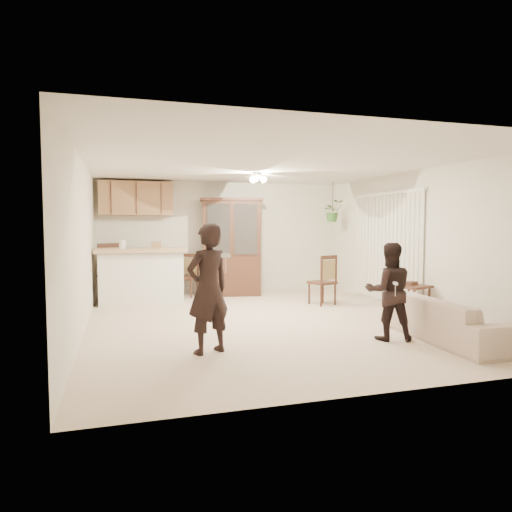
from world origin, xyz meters
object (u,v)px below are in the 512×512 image
object	(u,v)px
sofa	(450,314)
chair_bar	(115,285)
china_hutch	(231,248)
child	(389,290)
chair_hutch_right	(322,291)
adult	(208,279)
side_table	(411,301)
chair_hutch_left	(187,285)

from	to	relation	value
sofa	chair_bar	xyz separation A→B (m)	(-4.34, 4.55, -0.04)
china_hutch	chair_bar	world-z (taller)	china_hutch
child	chair_hutch_right	bearing A→B (deg)	-77.40
child	adult	bearing A→B (deg)	17.20
china_hutch	chair_hutch_right	distance (m)	2.30
sofa	side_table	size ratio (longest dim) A/B	2.95
chair_hutch_left	side_table	bearing A→B (deg)	-12.83
side_table	chair_hutch_right	bearing A→B (deg)	119.23
chair_hutch_right	chair_bar	bearing A→B (deg)	-37.81
china_hutch	chair_bar	size ratio (longest dim) A/B	1.81
adult	child	xyz separation A→B (m)	(2.45, -0.06, -0.22)
chair_bar	chair_hutch_left	size ratio (longest dim) A/B	1.28
sofa	china_hutch	world-z (taller)	china_hutch
china_hutch	chair_hutch_left	xyz separation A→B (m)	(-0.97, 0.08, -0.79)
side_table	chair_hutch_right	size ratio (longest dim) A/B	0.66
sofa	chair_hutch_right	xyz separation A→B (m)	(-0.47, 3.04, -0.09)
child	side_table	world-z (taller)	child
adult	china_hutch	world-z (taller)	china_hutch
side_table	china_hutch	bearing A→B (deg)	125.48
side_table	chair_hutch_left	distance (m)	4.66
side_table	chair_bar	distance (m)	5.68
china_hutch	side_table	bearing A→B (deg)	-44.61
chair_bar	chair_hutch_right	world-z (taller)	chair_bar
side_table	chair_bar	size ratio (longest dim) A/B	0.54
chair_hutch_left	chair_hutch_right	distance (m)	2.94
china_hutch	chair_bar	xyz separation A→B (m)	(-2.45, -0.13, -0.72)
adult	child	size ratio (longest dim) A/B	1.33
child	chair_bar	world-z (taller)	child
sofa	china_hutch	size ratio (longest dim) A/B	0.88
child	chair_hutch_right	xyz separation A→B (m)	(0.28, 2.74, -0.40)
sofa	chair_bar	size ratio (longest dim) A/B	1.60
sofa	adult	bearing A→B (deg)	85.88
sofa	chair_hutch_left	size ratio (longest dim) A/B	2.04
sofa	adult	world-z (taller)	adult
china_hutch	side_table	size ratio (longest dim) A/B	3.35
china_hutch	chair_hutch_left	bearing A→B (deg)	-174.75
chair_hutch_left	chair_bar	bearing A→B (deg)	-139.44
sofa	side_table	world-z (taller)	sofa
side_table	chair_hutch_right	world-z (taller)	chair_hutch_right
child	chair_hutch_left	world-z (taller)	child
sofa	chair_hutch_left	world-z (taller)	chair_hutch_left
china_hutch	side_table	xyz separation A→B (m)	(2.30, -3.23, -0.76)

